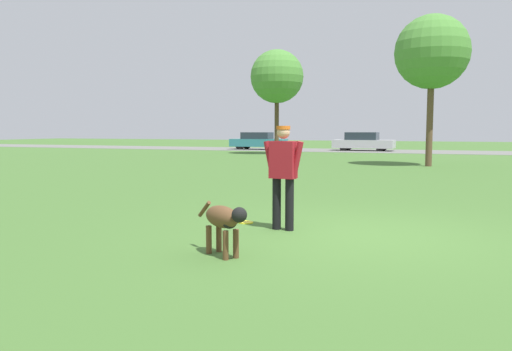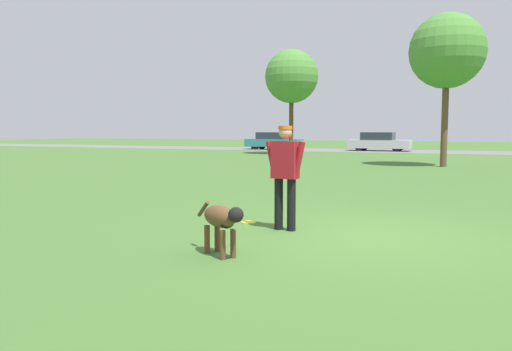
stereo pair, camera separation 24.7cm
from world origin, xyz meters
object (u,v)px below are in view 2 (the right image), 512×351
(parked_car_silver, at_px, (379,142))
(dog, at_px, (221,219))
(parked_car_teal, at_px, (273,141))
(tree_far_left, at_px, (292,77))
(person, at_px, (285,170))
(tree_mid_center, at_px, (447,51))
(frisbee, at_px, (249,222))

(parked_car_silver, bearing_deg, dog, -82.44)
(parked_car_teal, bearing_deg, tree_far_left, -62.01)
(tree_far_left, bearing_deg, dog, -73.01)
(person, xyz_separation_m, tree_mid_center, (1.63, 14.63, 3.70))
(tree_mid_center, distance_m, parked_car_teal, 18.99)
(person, height_order, tree_mid_center, tree_mid_center)
(person, bearing_deg, parked_car_teal, 116.31)
(parked_car_teal, bearing_deg, person, -70.06)
(dog, height_order, parked_car_silver, parked_car_silver)
(dog, bearing_deg, parked_car_teal, 142.54)
(tree_far_left, height_order, parked_car_silver, tree_far_left)
(dog, relative_size, parked_car_teal, 0.22)
(tree_far_left, bearing_deg, frisbee, -72.83)
(dog, xyz_separation_m, parked_car_teal, (-10.82, 30.01, 0.20))
(frisbee, xyz_separation_m, parked_car_silver, (-2.47, 28.45, 0.63))
(tree_far_left, xyz_separation_m, parked_car_silver, (4.17, 6.96, -4.04))
(person, distance_m, tree_far_left, 23.33)
(frisbee, height_order, tree_mid_center, tree_mid_center)
(frisbee, relative_size, parked_car_teal, 0.06)
(tree_far_left, bearing_deg, parked_car_silver, 59.10)
(tree_mid_center, bearing_deg, parked_car_teal, 132.84)
(dog, xyz_separation_m, tree_mid_center, (1.81, 16.40, 4.17))
(parked_car_silver, bearing_deg, tree_mid_center, -69.21)
(person, distance_m, dog, 1.83)
(tree_mid_center, xyz_separation_m, parked_car_teal, (-12.62, 13.61, -3.97))
(person, xyz_separation_m, dog, (-0.18, -1.76, -0.47))
(tree_far_left, bearing_deg, tree_mid_center, -38.55)
(person, bearing_deg, frisbee, 161.67)
(parked_car_teal, distance_m, parked_car_silver, 7.80)
(person, relative_size, dog, 1.74)
(frisbee, relative_size, parked_car_silver, 0.06)
(tree_far_left, relative_size, parked_car_silver, 1.47)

